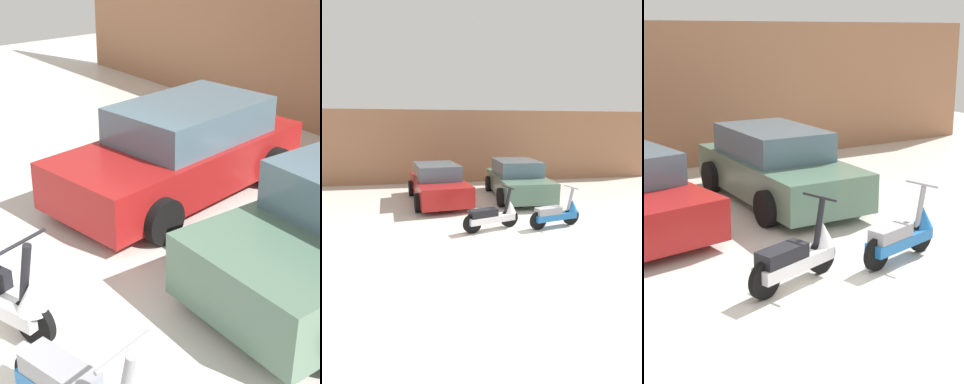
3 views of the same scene
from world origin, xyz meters
TOP-DOWN VIEW (x-y plane):
  - ground_plane at (0.00, 0.00)m, footprint 28.00×28.00m
  - wall_back at (0.00, 8.29)m, footprint 19.60×0.12m
  - scooter_front_left at (-0.42, 1.01)m, footprint 1.57×0.75m
  - scooter_front_right at (1.33, 0.94)m, footprint 1.53×0.66m
  - car_rear_left at (-1.75, 4.52)m, footprint 2.33×4.18m
  - car_rear_center at (1.30, 4.66)m, footprint 2.15×4.26m

SIDE VIEW (x-z plane):
  - ground_plane at x=0.00m, z-range 0.00..0.00m
  - scooter_front_right at x=1.33m, z-range -0.16..0.93m
  - scooter_front_left at x=-0.42m, z-range -0.16..0.96m
  - car_rear_left at x=-1.75m, z-range -0.03..1.33m
  - car_rear_center at x=1.30m, z-range -0.03..1.39m
  - wall_back at x=0.00m, z-range 0.00..3.48m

